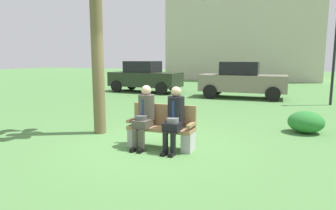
{
  "coord_description": "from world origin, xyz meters",
  "views": [
    {
      "loc": [
        2.68,
        -5.74,
        1.87
      ],
      "look_at": [
        0.29,
        0.28,
        0.85
      ],
      "focal_mm": 32.26,
      "sensor_mm": 36.0,
      "label": 1
    }
  ],
  "objects_px": {
    "building_backdrop": "(245,27)",
    "street_lamp": "(335,46)",
    "seated_man_left": "(145,113)",
    "seated_man_right": "(174,116)",
    "shrub_near_bench": "(306,122)",
    "park_bench": "(162,129)",
    "parked_car_far": "(242,80)",
    "parked_car_near": "(145,77)"
  },
  "relations": [
    {
      "from": "park_bench",
      "to": "parked_car_near",
      "type": "height_order",
      "value": "parked_car_near"
    },
    {
      "from": "seated_man_right",
      "to": "parked_car_near",
      "type": "relative_size",
      "value": 0.33
    },
    {
      "from": "seated_man_right",
      "to": "street_lamp",
      "type": "relative_size",
      "value": 0.34
    },
    {
      "from": "parked_car_near",
      "to": "building_backdrop",
      "type": "xyz_separation_m",
      "value": [
        3.46,
        13.44,
        3.75
      ]
    },
    {
      "from": "park_bench",
      "to": "seated_man_right",
      "type": "bearing_deg",
      "value": -20.93
    },
    {
      "from": "parked_car_far",
      "to": "building_backdrop",
      "type": "relative_size",
      "value": 0.3
    },
    {
      "from": "parked_car_near",
      "to": "building_backdrop",
      "type": "distance_m",
      "value": 14.37
    },
    {
      "from": "park_bench",
      "to": "seated_man_right",
      "type": "distance_m",
      "value": 0.48
    },
    {
      "from": "parked_car_far",
      "to": "building_backdrop",
      "type": "bearing_deg",
      "value": 97.48
    },
    {
      "from": "parked_car_far",
      "to": "park_bench",
      "type": "bearing_deg",
      "value": -92.76
    },
    {
      "from": "seated_man_left",
      "to": "street_lamp",
      "type": "height_order",
      "value": "street_lamp"
    },
    {
      "from": "park_bench",
      "to": "street_lamp",
      "type": "xyz_separation_m",
      "value": [
        4.03,
        7.77,
        1.92
      ]
    },
    {
      "from": "park_bench",
      "to": "shrub_near_bench",
      "type": "relative_size",
      "value": 1.61
    },
    {
      "from": "shrub_near_bench",
      "to": "building_backdrop",
      "type": "height_order",
      "value": "building_backdrop"
    },
    {
      "from": "parked_car_near",
      "to": "seated_man_left",
      "type": "bearing_deg",
      "value": -64.0
    },
    {
      "from": "park_bench",
      "to": "building_backdrop",
      "type": "distance_m",
      "value": 23.04
    },
    {
      "from": "seated_man_right",
      "to": "street_lamp",
      "type": "xyz_separation_m",
      "value": [
        3.7,
        7.89,
        1.6
      ]
    },
    {
      "from": "park_bench",
      "to": "seated_man_left",
      "type": "bearing_deg",
      "value": -159.76
    },
    {
      "from": "seated_man_left",
      "to": "parked_car_far",
      "type": "relative_size",
      "value": 0.33
    },
    {
      "from": "park_bench",
      "to": "building_backdrop",
      "type": "bearing_deg",
      "value": 93.59
    },
    {
      "from": "shrub_near_bench",
      "to": "building_backdrop",
      "type": "relative_size",
      "value": 0.07
    },
    {
      "from": "shrub_near_bench",
      "to": "parked_car_near",
      "type": "distance_m",
      "value": 10.26
    },
    {
      "from": "parked_car_near",
      "to": "street_lamp",
      "type": "relative_size",
      "value": 1.05
    },
    {
      "from": "street_lamp",
      "to": "building_backdrop",
      "type": "relative_size",
      "value": 0.29
    },
    {
      "from": "seated_man_right",
      "to": "shrub_near_bench",
      "type": "xyz_separation_m",
      "value": [
        2.55,
        2.6,
        -0.45
      ]
    },
    {
      "from": "seated_man_right",
      "to": "seated_man_left",
      "type": "bearing_deg",
      "value": 179.97
    },
    {
      "from": "building_backdrop",
      "to": "street_lamp",
      "type": "bearing_deg",
      "value": -69.86
    },
    {
      "from": "shrub_near_bench",
      "to": "street_lamp",
      "type": "distance_m",
      "value": 5.79
    },
    {
      "from": "street_lamp",
      "to": "building_backdrop",
      "type": "bearing_deg",
      "value": 110.14
    },
    {
      "from": "shrub_near_bench",
      "to": "seated_man_right",
      "type": "bearing_deg",
      "value": -134.43
    },
    {
      "from": "park_bench",
      "to": "building_backdrop",
      "type": "height_order",
      "value": "building_backdrop"
    },
    {
      "from": "park_bench",
      "to": "seated_man_left",
      "type": "xyz_separation_m",
      "value": [
        -0.34,
        -0.12,
        0.33
      ]
    },
    {
      "from": "seated_man_left",
      "to": "shrub_near_bench",
      "type": "distance_m",
      "value": 4.16
    },
    {
      "from": "shrub_near_bench",
      "to": "building_backdrop",
      "type": "xyz_separation_m",
      "value": [
        -4.3,
        20.13,
        4.31
      ]
    },
    {
      "from": "building_backdrop",
      "to": "parked_car_near",
      "type": "bearing_deg",
      "value": -104.43
    },
    {
      "from": "shrub_near_bench",
      "to": "street_lamp",
      "type": "height_order",
      "value": "street_lamp"
    },
    {
      "from": "parked_car_far",
      "to": "street_lamp",
      "type": "distance_m",
      "value": 4.0
    },
    {
      "from": "shrub_near_bench",
      "to": "street_lamp",
      "type": "xyz_separation_m",
      "value": [
        1.15,
        5.29,
        2.05
      ]
    },
    {
      "from": "shrub_near_bench",
      "to": "building_backdrop",
      "type": "bearing_deg",
      "value": 102.04
    },
    {
      "from": "parked_car_far",
      "to": "building_backdrop",
      "type": "xyz_separation_m",
      "value": [
        -1.83,
        13.97,
        3.75
      ]
    },
    {
      "from": "seated_man_right",
      "to": "street_lamp",
      "type": "distance_m",
      "value": 8.86
    },
    {
      "from": "seated_man_left",
      "to": "parked_car_near",
      "type": "distance_m",
      "value": 10.35
    }
  ]
}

